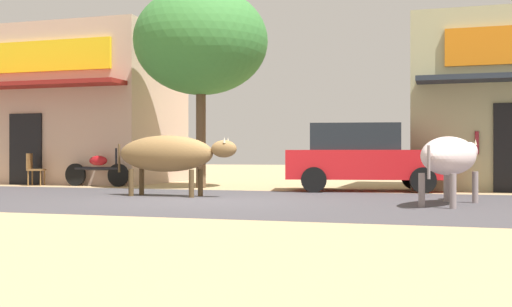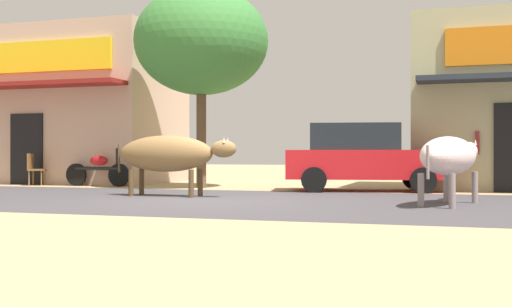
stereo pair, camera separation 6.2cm
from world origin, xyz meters
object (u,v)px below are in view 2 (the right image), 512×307
(parked_hatchback_car, at_px, (363,157))
(cafe_chair_near_tree, at_px, (35,168))
(cow_far_dark, at_px, (450,156))
(cow_near_brown, at_px, (168,154))
(pedestrian_by_shop, at_px, (477,151))
(roadside_tree, at_px, (201,42))
(parked_motorcycle, at_px, (98,169))

(parked_hatchback_car, xyz_separation_m, cafe_chair_near_tree, (-9.37, -0.08, -0.33))
(cow_far_dark, xyz_separation_m, cafe_chair_near_tree, (-11.43, 3.77, -0.35))
(parked_hatchback_car, relative_size, cow_near_brown, 1.45)
(parked_hatchback_car, height_order, pedestrian_by_shop, pedestrian_by_shop)
(cow_near_brown, xyz_separation_m, cafe_chair_near_tree, (-5.67, 3.14, -0.39))
(cow_far_dark, bearing_deg, cow_near_brown, 173.70)
(roadside_tree, xyz_separation_m, cafe_chair_near_tree, (-5.07, -0.21, -3.39))
(cow_near_brown, bearing_deg, parked_motorcycle, 138.40)
(pedestrian_by_shop, bearing_deg, parked_motorcycle, -177.24)
(roadside_tree, relative_size, cow_far_dark, 1.90)
(parked_motorcycle, xyz_separation_m, cow_near_brown, (3.68, -3.26, 0.43))
(cow_far_dark, xyz_separation_m, pedestrian_by_shop, (0.61, 4.38, 0.12))
(parked_hatchback_car, distance_m, pedestrian_by_shop, 2.72)
(parked_motorcycle, xyz_separation_m, pedestrian_by_shop, (10.04, 0.48, 0.51))
(parked_hatchback_car, relative_size, parked_motorcycle, 2.03)
(cow_far_dark, bearing_deg, pedestrian_by_shop, 82.07)
(parked_motorcycle, bearing_deg, parked_hatchback_car, -0.37)
(cow_far_dark, bearing_deg, parked_hatchback_car, 118.09)
(pedestrian_by_shop, bearing_deg, roadside_tree, -176.72)
(cow_near_brown, height_order, pedestrian_by_shop, pedestrian_by_shop)
(pedestrian_by_shop, bearing_deg, parked_hatchback_car, -168.70)
(cow_far_dark, height_order, cafe_chair_near_tree, cow_far_dark)
(parked_hatchback_car, relative_size, cow_far_dark, 1.45)
(roadside_tree, distance_m, parked_motorcycle, 4.61)
(roadside_tree, height_order, parked_motorcycle, roadside_tree)
(roadside_tree, bearing_deg, parked_motorcycle, -178.41)
(cafe_chair_near_tree, bearing_deg, cow_far_dark, -18.26)
(cow_far_dark, height_order, pedestrian_by_shop, pedestrian_by_shop)
(roadside_tree, xyz_separation_m, pedestrian_by_shop, (6.97, 0.40, -2.92))
(pedestrian_by_shop, bearing_deg, cow_near_brown, -149.50)
(parked_motorcycle, bearing_deg, cow_near_brown, -41.60)
(cow_near_brown, bearing_deg, cow_far_dark, -6.30)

